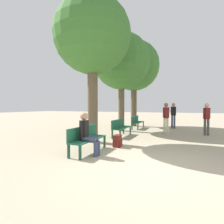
% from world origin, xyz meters
% --- Properties ---
extents(ground_plane, '(80.00, 80.00, 0.00)m').
position_xyz_m(ground_plane, '(0.00, 0.00, 0.00)').
color(ground_plane, tan).
extents(bench_row_0, '(0.47, 1.72, 0.84)m').
position_xyz_m(bench_row_0, '(-2.17, 0.70, 0.50)').
color(bench_row_0, '#1E6042').
rests_on(bench_row_0, ground_plane).
extents(bench_row_1, '(0.47, 1.72, 0.84)m').
position_xyz_m(bench_row_1, '(-2.17, 4.02, 0.50)').
color(bench_row_1, '#1E6042').
rests_on(bench_row_1, ground_plane).
extents(bench_row_2, '(0.47, 1.72, 0.84)m').
position_xyz_m(bench_row_2, '(-2.17, 7.33, 0.50)').
color(bench_row_2, '#1E6042').
rests_on(bench_row_2, ground_plane).
extents(tree_row_0, '(3.21, 3.21, 6.05)m').
position_xyz_m(tree_row_0, '(-2.76, 2.22, 4.40)').
color(tree_row_0, brown).
rests_on(tree_row_0, ground_plane).
extents(tree_row_1, '(3.43, 3.43, 5.97)m').
position_xyz_m(tree_row_1, '(-2.76, 5.86, 4.22)').
color(tree_row_1, brown).
rests_on(tree_row_1, ground_plane).
extents(tree_row_2, '(3.79, 3.79, 6.49)m').
position_xyz_m(tree_row_2, '(-2.76, 8.72, 4.56)').
color(tree_row_2, brown).
rests_on(tree_row_2, ground_plane).
extents(person_seated, '(0.62, 0.35, 1.32)m').
position_xyz_m(person_seated, '(-1.94, 0.38, 0.70)').
color(person_seated, '#384260').
rests_on(person_seated, ground_plane).
extents(backpack, '(0.28, 0.35, 0.44)m').
position_xyz_m(backpack, '(-1.47, 1.76, 0.22)').
color(backpack, maroon).
rests_on(backpack, ground_plane).
extents(pedestrian_near, '(0.35, 0.30, 1.73)m').
position_xyz_m(pedestrian_near, '(0.13, 8.34, 0.99)').
color(pedestrian_near, '#384260').
rests_on(pedestrian_near, ground_plane).
extents(pedestrian_mid, '(0.34, 0.29, 1.69)m').
position_xyz_m(pedestrian_mid, '(-0.11, 5.73, 0.97)').
color(pedestrian_mid, beige).
rests_on(pedestrian_mid, ground_plane).
extents(pedestrian_far, '(0.34, 0.29, 1.67)m').
position_xyz_m(pedestrian_far, '(1.88, 5.95, 0.95)').
color(pedestrian_far, '#4C4C4C').
rests_on(pedestrian_far, ground_plane).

